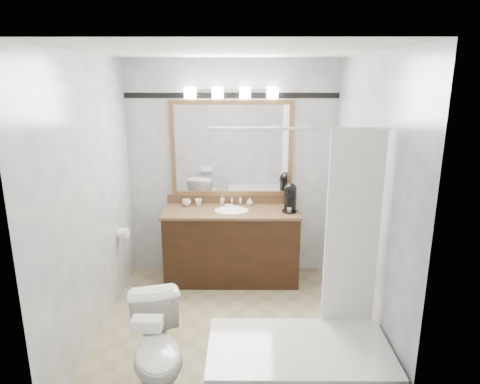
% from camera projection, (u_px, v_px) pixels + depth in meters
% --- Properties ---
extents(room, '(2.42, 2.62, 2.52)m').
position_uv_depth(room, '(228.00, 202.00, 3.73)').
color(room, tan).
rests_on(room, ground).
extents(vanity, '(1.53, 0.58, 0.97)m').
position_uv_depth(vanity, '(232.00, 244.00, 4.92)').
color(vanity, black).
rests_on(vanity, ground).
extents(mirror, '(1.40, 0.04, 1.10)m').
position_uv_depth(mirror, '(232.00, 149.00, 4.90)').
color(mirror, olive).
rests_on(mirror, room).
extents(vanity_light_bar, '(1.02, 0.14, 0.12)m').
position_uv_depth(vanity_light_bar, '(231.00, 93.00, 4.68)').
color(vanity_light_bar, silver).
rests_on(vanity_light_bar, room).
extents(accent_stripe, '(2.40, 0.01, 0.06)m').
position_uv_depth(accent_stripe, '(232.00, 95.00, 4.75)').
color(accent_stripe, black).
rests_on(accent_stripe, room).
extents(bathtub, '(1.30, 0.75, 1.96)m').
position_uv_depth(bathtub, '(301.00, 364.00, 3.11)').
color(bathtub, white).
rests_on(bathtub, ground).
extents(tp_roll, '(0.11, 0.12, 0.12)m').
position_uv_depth(tp_roll, '(123.00, 233.00, 4.52)').
color(tp_roll, white).
rests_on(tp_roll, room).
extents(toilet, '(0.57, 0.78, 0.71)m').
position_uv_depth(toilet, '(158.00, 351.00, 3.14)').
color(toilet, white).
rests_on(toilet, ground).
extents(tissue_box, '(0.20, 0.11, 0.08)m').
position_uv_depth(tissue_box, '(147.00, 324.00, 2.78)').
color(tissue_box, white).
rests_on(tissue_box, toilet).
extents(coffee_maker, '(0.16, 0.21, 0.32)m').
position_uv_depth(coffee_maker, '(290.00, 197.00, 4.75)').
color(coffee_maker, black).
rests_on(coffee_maker, vanity).
extents(cup_left, '(0.12, 0.12, 0.08)m').
position_uv_depth(cup_left, '(187.00, 203.00, 4.96)').
color(cup_left, white).
rests_on(cup_left, vanity).
extents(cup_right, '(0.11, 0.11, 0.08)m').
position_uv_depth(cup_right, '(198.00, 202.00, 4.97)').
color(cup_right, white).
rests_on(cup_right, vanity).
extents(soap_bottle_a, '(0.05, 0.05, 0.10)m').
position_uv_depth(soap_bottle_a, '(222.00, 200.00, 5.01)').
color(soap_bottle_a, white).
rests_on(soap_bottle_a, vanity).
extents(soap_bottle_b, '(0.10, 0.10, 0.09)m').
position_uv_depth(soap_bottle_b, '(250.00, 202.00, 4.97)').
color(soap_bottle_b, white).
rests_on(soap_bottle_b, vanity).
extents(soap_bar, '(0.10, 0.08, 0.03)m').
position_uv_depth(soap_bar, '(229.00, 206.00, 4.92)').
color(soap_bar, beige).
rests_on(soap_bar, vanity).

